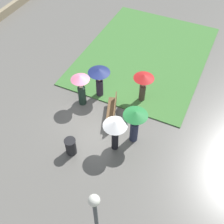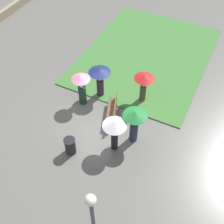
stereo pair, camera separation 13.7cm
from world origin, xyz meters
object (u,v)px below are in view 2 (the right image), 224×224
object	(u,v)px
crowd_person_navy	(100,77)
crowd_person_green	(135,121)
crowd_person_white	(115,128)
crowd_person_red	(144,82)
crowd_person_pink	(81,86)
lamp_post	(93,221)
trash_bin	(70,146)
park_bench	(113,110)

from	to	relation	value
crowd_person_navy	crowd_person_green	bearing A→B (deg)	140.32
crowd_person_white	crowd_person_red	size ratio (longest dim) A/B	1.07
crowd_person_pink	crowd_person_green	size ratio (longest dim) A/B	0.98
crowd_person_pink	crowd_person_green	bearing A→B (deg)	-23.21
crowd_person_white	crowd_person_navy	bearing A→B (deg)	63.05
crowd_person_navy	crowd_person_green	size ratio (longest dim) A/B	0.95
lamp_post	crowd_person_pink	bearing A→B (deg)	-146.15
lamp_post	crowd_person_white	bearing A→B (deg)	-162.23
trash_bin	crowd_person_pink	xyz separation A→B (m)	(-2.94, -1.06, 0.77)
crowd_person_white	trash_bin	bearing A→B (deg)	147.55
crowd_person_pink	crowd_person_navy	world-z (taller)	crowd_person_pink
park_bench	trash_bin	distance (m)	2.87
crowd_person_white	lamp_post	bearing A→B (deg)	-137.31
lamp_post	crowd_person_navy	world-z (taller)	lamp_post
trash_bin	crowd_person_green	distance (m)	3.10
park_bench	crowd_person_white	size ratio (longest dim) A/B	0.99
crowd_person_navy	crowd_person_green	distance (m)	3.41
lamp_post	crowd_person_pink	distance (m)	7.58
lamp_post	trash_bin	xyz separation A→B (m)	(-3.21, -3.06, -2.37)
crowd_person_navy	park_bench	bearing A→B (deg)	134.86
crowd_person_white	crowd_person_navy	world-z (taller)	crowd_person_white
crowd_person_pink	crowd_person_red	world-z (taller)	crowd_person_pink
trash_bin	crowd_person_pink	distance (m)	3.22
park_bench	crowd_person_navy	bearing A→B (deg)	-150.72
trash_bin	crowd_person_red	bearing A→B (deg)	159.32
crowd_person_white	crowd_person_red	distance (m)	3.41
park_bench	crowd_person_navy	world-z (taller)	crowd_person_navy
lamp_post	crowd_person_green	distance (m)	5.37
crowd_person_red	trash_bin	bearing A→B (deg)	8.44
lamp_post	trash_bin	size ratio (longest dim) A/B	4.92
park_bench	crowd_person_navy	size ratio (longest dim) A/B	1.02
crowd_person_pink	crowd_person_navy	distance (m)	1.09
trash_bin	crowd_person_green	world-z (taller)	crowd_person_green
crowd_person_white	crowd_person_green	distance (m)	1.02
crowd_person_green	crowd_person_navy	bearing A→B (deg)	-136.32
trash_bin	crowd_person_pink	size ratio (longest dim) A/B	0.47
lamp_post	crowd_person_white	size ratio (longest dim) A/B	2.31
trash_bin	crowd_person_navy	size ratio (longest dim) A/B	0.48
park_bench	crowd_person_red	distance (m)	2.12
lamp_post	crowd_person_white	world-z (taller)	lamp_post
crowd_person_red	crowd_person_white	bearing A→B (deg)	29.02
crowd_person_green	trash_bin	bearing A→B (deg)	-61.26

